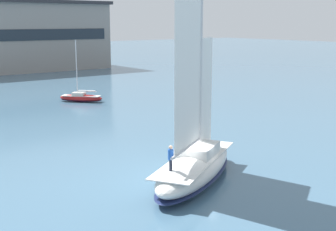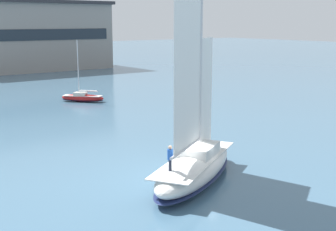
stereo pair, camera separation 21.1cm
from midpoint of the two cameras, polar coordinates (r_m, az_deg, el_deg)
ground_plane at (r=32.26m, az=3.44°, el=-7.96°), size 400.00×400.00×0.00m
waterfront_building at (r=110.22m, az=-16.40°, el=9.36°), size 33.64×18.10×15.08m
sailboat_main at (r=31.89m, az=3.48°, el=-5.83°), size 11.79×8.83×16.14m
sailboat_moored_mid_channel at (r=64.23m, az=-10.30°, el=2.17°), size 5.23×5.62×8.28m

